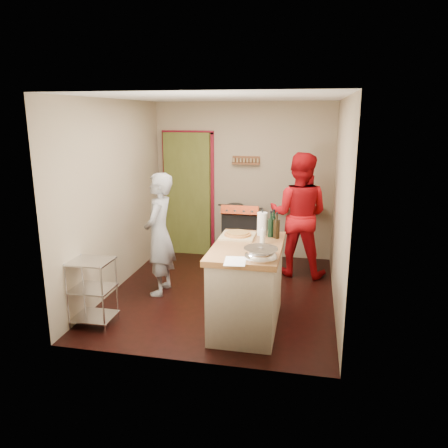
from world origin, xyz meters
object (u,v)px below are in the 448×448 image
(person_stripe, at_px, (159,234))
(island, at_px, (247,284))
(person_red, at_px, (299,215))
(wire_shelving, at_px, (92,289))
(stove, at_px, (242,235))

(person_stripe, bearing_deg, island, 59.83)
(island, xyz_separation_m, person_stripe, (-1.31, 0.72, 0.32))
(person_stripe, xyz_separation_m, person_red, (1.81, 1.11, 0.10))
(wire_shelving, bearing_deg, stove, 63.15)
(stove, height_order, person_stripe, person_stripe)
(island, bearing_deg, wire_shelving, -168.88)
(stove, distance_m, wire_shelving, 2.94)
(stove, relative_size, island, 0.72)
(wire_shelving, height_order, person_stripe, person_stripe)
(person_stripe, bearing_deg, person_red, 120.18)
(wire_shelving, bearing_deg, person_stripe, 67.12)
(stove, xyz_separation_m, wire_shelving, (-1.33, -2.62, -0.01))
(wire_shelving, distance_m, person_red, 3.17)
(person_stripe, distance_m, person_red, 2.12)
(person_red, bearing_deg, island, 83.13)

